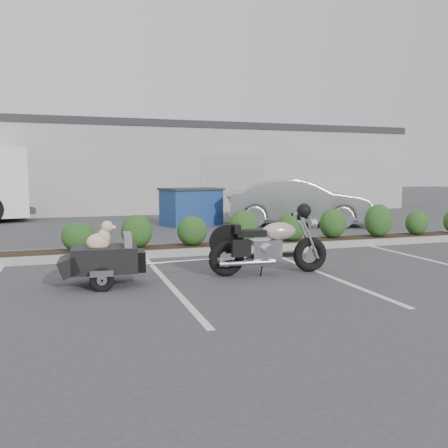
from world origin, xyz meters
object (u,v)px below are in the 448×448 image
object	(u,v)px
motorcycle	(269,246)
dumpster	(191,206)
pet_trailer	(104,258)
sedan	(298,202)

from	to	relation	value
motorcycle	dumpster	size ratio (longest dim) A/B	0.99
pet_trailer	dumpster	size ratio (longest dim) A/B	0.79
motorcycle	pet_trailer	distance (m)	2.78
pet_trailer	sedan	xyz separation A→B (m)	(6.78, 6.76, 0.35)
pet_trailer	dumpster	distance (m)	8.72
dumpster	motorcycle	bearing A→B (deg)	-110.13
motorcycle	sedan	size ratio (longest dim) A/B	0.46
pet_trailer	dumpster	world-z (taller)	dumpster
motorcycle	pet_trailer	size ratio (longest dim) A/B	1.25
pet_trailer	sedan	distance (m)	9.58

